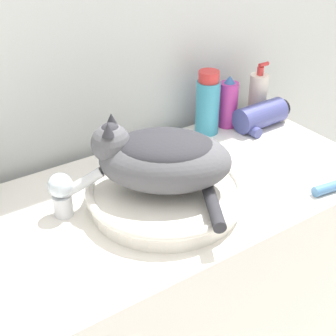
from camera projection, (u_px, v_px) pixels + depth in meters
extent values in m
cube|color=silver|center=(88.00, 5.00, 1.15)|extent=(8.00, 0.05, 2.40)
cube|color=white|center=(161.00, 311.00, 1.34)|extent=(1.14, 0.52, 0.81)
cylinder|color=white|center=(165.00, 196.00, 1.09)|extent=(0.35, 0.35, 0.04)
torus|color=white|center=(165.00, 188.00, 1.07)|extent=(0.37, 0.37, 0.02)
ellipsoid|color=#56565B|center=(165.00, 161.00, 1.04)|extent=(0.35, 0.33, 0.13)
ellipsoid|color=#2D2D33|center=(165.00, 147.00, 1.02)|extent=(0.27, 0.26, 0.06)
sphere|color=#56565B|center=(111.00, 144.00, 1.02)|extent=(0.09, 0.09, 0.09)
sphere|color=#2D2D33|center=(110.00, 134.00, 1.01)|extent=(0.05, 0.05, 0.05)
cone|color=#2D2D33|center=(111.00, 120.00, 1.02)|extent=(0.03, 0.03, 0.03)
cone|color=#2D2D33|center=(108.00, 130.00, 0.97)|extent=(0.03, 0.03, 0.03)
cylinder|color=#2D2D33|center=(212.00, 203.00, 0.98)|extent=(0.10, 0.16, 0.03)
cylinder|color=silver|center=(63.00, 205.00, 1.05)|extent=(0.04, 0.04, 0.05)
cylinder|color=silver|center=(81.00, 184.00, 1.03)|extent=(0.10, 0.06, 0.07)
sphere|color=silver|center=(60.00, 185.00, 1.02)|extent=(0.06, 0.06, 0.06)
cylinder|color=silver|center=(258.00, 96.00, 1.47)|extent=(0.06, 0.06, 0.14)
cylinder|color=red|center=(260.00, 71.00, 1.43)|extent=(0.02, 0.02, 0.02)
cylinder|color=red|center=(264.00, 64.00, 1.42)|extent=(0.03, 0.01, 0.01)
cylinder|color=#B2338C|center=(228.00, 105.00, 1.41)|extent=(0.06, 0.06, 0.14)
cone|color=#3866AD|center=(230.00, 79.00, 1.37)|extent=(0.03, 0.03, 0.02)
cylinder|color=teal|center=(207.00, 108.00, 1.37)|extent=(0.07, 0.07, 0.16)
cylinder|color=red|center=(209.00, 76.00, 1.32)|extent=(0.06, 0.06, 0.03)
cylinder|color=#4C7FB2|center=(335.00, 186.00, 1.14)|extent=(0.13, 0.04, 0.03)
cylinder|color=#474C8C|center=(260.00, 115.00, 1.42)|extent=(0.17, 0.08, 0.08)
cylinder|color=#474C8C|center=(246.00, 127.00, 1.41)|extent=(0.03, 0.11, 0.03)
cylinder|color=black|center=(282.00, 108.00, 1.47)|extent=(0.02, 0.05, 0.05)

